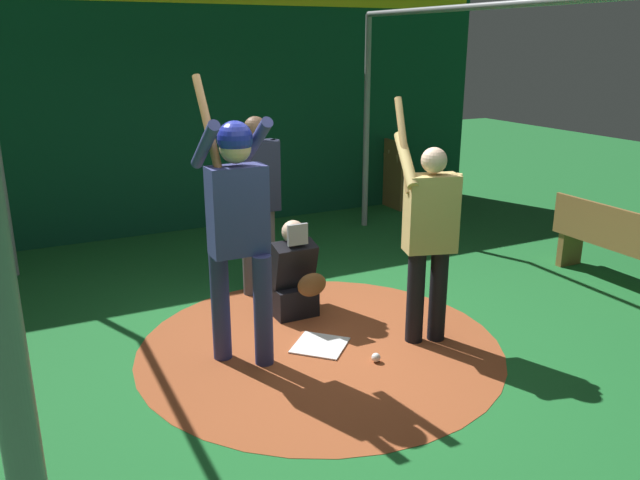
{
  "coord_description": "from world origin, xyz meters",
  "views": [
    {
      "loc": [
        4.38,
        -2.2,
        2.48
      ],
      "look_at": [
        0.0,
        0.0,
        0.95
      ],
      "focal_mm": 35.77,
      "sensor_mm": 36.0,
      "label": 1
    }
  ],
  "objects_px": {
    "visitor": "(429,232)",
    "home_plate": "(320,345)",
    "bat_rack": "(391,175)",
    "bench": "(620,245)",
    "umpire": "(257,196)",
    "catcher": "(294,279)",
    "baseball_0": "(376,357)",
    "batter": "(237,218)"
  },
  "relations": [
    {
      "from": "visitor",
      "to": "home_plate",
      "type": "bearing_deg",
      "value": -91.23
    },
    {
      "from": "home_plate",
      "to": "visitor",
      "type": "xyz_separation_m",
      "value": [
        0.28,
        0.87,
        0.96
      ]
    },
    {
      "from": "bat_rack",
      "to": "bench",
      "type": "distance_m",
      "value": 3.96
    },
    {
      "from": "umpire",
      "to": "bat_rack",
      "type": "xyz_separation_m",
      "value": [
        -2.45,
        3.15,
        -0.53
      ]
    },
    {
      "from": "catcher",
      "to": "bench",
      "type": "relative_size",
      "value": 0.58
    },
    {
      "from": "umpire",
      "to": "baseball_0",
      "type": "distance_m",
      "value": 2.1
    },
    {
      "from": "baseball_0",
      "to": "visitor",
      "type": "bearing_deg",
      "value": 106.07
    },
    {
      "from": "home_plate",
      "to": "baseball_0",
      "type": "xyz_separation_m",
      "value": [
        0.45,
        0.28,
        0.03
      ]
    },
    {
      "from": "home_plate",
      "to": "batter",
      "type": "height_order",
      "value": "batter"
    },
    {
      "from": "bat_rack",
      "to": "baseball_0",
      "type": "xyz_separation_m",
      "value": [
        4.28,
        -2.87,
        -0.45
      ]
    },
    {
      "from": "batter",
      "to": "catcher",
      "type": "height_order",
      "value": "batter"
    },
    {
      "from": "home_plate",
      "to": "baseball_0",
      "type": "distance_m",
      "value": 0.53
    },
    {
      "from": "bench",
      "to": "visitor",
      "type": "bearing_deg",
      "value": -86.35
    },
    {
      "from": "visitor",
      "to": "umpire",
      "type": "bearing_deg",
      "value": -135.69
    },
    {
      "from": "visitor",
      "to": "baseball_0",
      "type": "height_order",
      "value": "visitor"
    },
    {
      "from": "home_plate",
      "to": "batter",
      "type": "bearing_deg",
      "value": -96.35
    },
    {
      "from": "umpire",
      "to": "home_plate",
      "type": "bearing_deg",
      "value": 0.01
    },
    {
      "from": "umpire",
      "to": "bat_rack",
      "type": "height_order",
      "value": "umpire"
    },
    {
      "from": "bench",
      "to": "batter",
      "type": "bearing_deg",
      "value": -92.64
    },
    {
      "from": "batter",
      "to": "baseball_0",
      "type": "distance_m",
      "value": 1.58
    },
    {
      "from": "visitor",
      "to": "batter",
      "type": "bearing_deg",
      "value": -86.32
    },
    {
      "from": "batter",
      "to": "bench",
      "type": "height_order",
      "value": "batter"
    },
    {
      "from": "umpire",
      "to": "visitor",
      "type": "bearing_deg",
      "value": 27.58
    },
    {
      "from": "catcher",
      "to": "bat_rack",
      "type": "distance_m",
      "value": 4.38
    },
    {
      "from": "umpire",
      "to": "visitor",
      "type": "distance_m",
      "value": 1.88
    },
    {
      "from": "home_plate",
      "to": "visitor",
      "type": "height_order",
      "value": "visitor"
    },
    {
      "from": "bench",
      "to": "baseball_0",
      "type": "bearing_deg",
      "value": -83.98
    },
    {
      "from": "home_plate",
      "to": "catcher",
      "type": "relative_size",
      "value": 0.45
    },
    {
      "from": "home_plate",
      "to": "bat_rack",
      "type": "xyz_separation_m",
      "value": [
        -3.83,
        3.15,
        0.48
      ]
    },
    {
      "from": "visitor",
      "to": "baseball_0",
      "type": "xyz_separation_m",
      "value": [
        0.17,
        -0.59,
        -0.93
      ]
    },
    {
      "from": "visitor",
      "to": "baseball_0",
      "type": "relative_size",
      "value": 27.69
    },
    {
      "from": "bat_rack",
      "to": "visitor",
      "type": "bearing_deg",
      "value": -29.01
    },
    {
      "from": "bench",
      "to": "baseball_0",
      "type": "relative_size",
      "value": 21.81
    },
    {
      "from": "visitor",
      "to": "bench",
      "type": "distance_m",
      "value": 2.65
    },
    {
      "from": "home_plate",
      "to": "umpire",
      "type": "relative_size",
      "value": 0.23
    },
    {
      "from": "bench",
      "to": "catcher",
      "type": "bearing_deg",
      "value": -103.73
    },
    {
      "from": "home_plate",
      "to": "umpire",
      "type": "height_order",
      "value": "umpire"
    },
    {
      "from": "visitor",
      "to": "bat_rack",
      "type": "bearing_deg",
      "value": 167.72
    },
    {
      "from": "home_plate",
      "to": "batter",
      "type": "xyz_separation_m",
      "value": [
        -0.07,
        -0.67,
        1.18
      ]
    },
    {
      "from": "home_plate",
      "to": "bat_rack",
      "type": "relative_size",
      "value": 0.4
    },
    {
      "from": "home_plate",
      "to": "bat_rack",
      "type": "distance_m",
      "value": 4.99
    },
    {
      "from": "baseball_0",
      "to": "bat_rack",
      "type": "bearing_deg",
      "value": 146.16
    }
  ]
}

